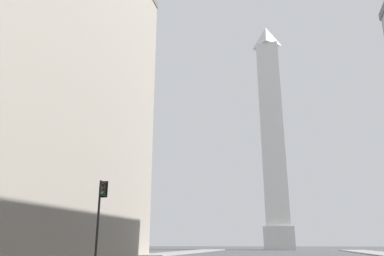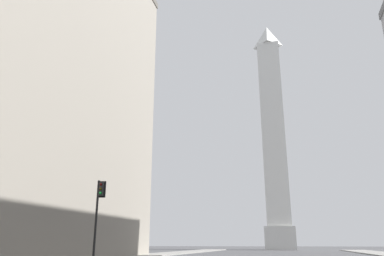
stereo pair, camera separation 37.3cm
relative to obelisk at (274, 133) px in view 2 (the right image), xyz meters
The scene contains 2 objects.
obelisk is the anchor object (origin of this frame).
traffic_light_mid_left 72.09m from the obelisk, 100.41° to the right, with size 0.76×0.52×6.38m.
Camera 2 is at (2.42, -2.51, 1.50)m, focal length 35.00 mm.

